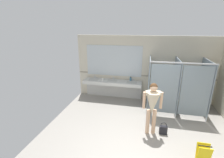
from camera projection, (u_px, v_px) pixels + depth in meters
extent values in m
cube|color=gray|center=(142.00, 147.00, 4.34)|extent=(5.99, 6.60, 0.10)
cube|color=beige|center=(147.00, 69.00, 6.74)|extent=(5.99, 0.12, 2.69)
cube|color=#9E937F|center=(146.00, 76.00, 6.77)|extent=(5.99, 0.01, 0.06)
cube|color=silver|center=(112.00, 82.00, 6.86)|extent=(2.48, 0.58, 0.14)
cube|color=silver|center=(113.00, 89.00, 7.23)|extent=(2.48, 0.08, 0.69)
cube|color=#ADADA8|center=(94.00, 81.00, 7.00)|extent=(0.42, 0.32, 0.11)
cylinder|color=silver|center=(95.00, 77.00, 7.18)|extent=(0.04, 0.04, 0.11)
cylinder|color=silver|center=(95.00, 76.00, 7.12)|extent=(0.03, 0.11, 0.03)
sphere|color=silver|center=(97.00, 77.00, 7.18)|extent=(0.04, 0.04, 0.04)
cube|color=#ADADA8|center=(112.00, 82.00, 6.83)|extent=(0.42, 0.32, 0.11)
cylinder|color=silver|center=(113.00, 78.00, 7.01)|extent=(0.04, 0.04, 0.11)
cylinder|color=silver|center=(113.00, 77.00, 6.95)|extent=(0.03, 0.11, 0.03)
sphere|color=silver|center=(115.00, 79.00, 7.02)|extent=(0.04, 0.04, 0.04)
cube|color=#ADADA8|center=(132.00, 84.00, 6.66)|extent=(0.42, 0.32, 0.11)
cylinder|color=silver|center=(132.00, 79.00, 6.84)|extent=(0.04, 0.04, 0.11)
cylinder|color=silver|center=(132.00, 79.00, 6.78)|extent=(0.03, 0.11, 0.03)
sphere|color=silver|center=(134.00, 80.00, 6.85)|extent=(0.04, 0.04, 0.04)
cube|color=silver|center=(114.00, 61.00, 6.87)|extent=(2.38, 0.02, 1.30)
cube|color=gray|center=(149.00, 82.00, 6.10)|extent=(0.03, 1.39, 1.81)
cylinder|color=silver|center=(147.00, 113.00, 5.82)|extent=(0.05, 0.05, 0.12)
cube|color=gray|center=(176.00, 84.00, 5.90)|extent=(0.03, 1.39, 1.81)
cylinder|color=silver|center=(175.00, 116.00, 5.62)|extent=(0.05, 0.05, 0.12)
cube|color=gray|center=(205.00, 86.00, 5.70)|extent=(0.03, 1.39, 1.81)
cylinder|color=silver|center=(206.00, 119.00, 5.42)|extent=(0.05, 0.05, 0.12)
cube|color=gray|center=(164.00, 89.00, 5.39)|extent=(0.90, 0.03, 1.71)
cube|color=gray|center=(195.00, 92.00, 5.19)|extent=(0.90, 0.03, 1.71)
cube|color=#B7BABF|center=(183.00, 63.00, 5.00)|extent=(2.02, 0.04, 0.04)
cylinder|color=#DBAD89|center=(154.00, 122.00, 4.70)|extent=(0.11, 0.11, 0.77)
cylinder|color=#DBAD89|center=(148.00, 122.00, 4.71)|extent=(0.11, 0.11, 0.77)
cone|color=beige|center=(152.00, 103.00, 4.52)|extent=(0.47, 0.47, 0.67)
cube|color=beige|center=(153.00, 93.00, 4.42)|extent=(0.44, 0.23, 0.10)
cylinder|color=#DBAD89|center=(161.00, 100.00, 4.48)|extent=(0.08, 0.08, 0.49)
cylinder|color=#DBAD89|center=(144.00, 100.00, 4.50)|extent=(0.08, 0.08, 0.49)
sphere|color=#DBAD89|center=(154.00, 88.00, 4.37)|extent=(0.21, 0.21, 0.21)
sphere|color=#472D19|center=(154.00, 87.00, 4.38)|extent=(0.21, 0.21, 0.21)
cube|color=black|center=(163.00, 130.00, 4.74)|extent=(0.23, 0.11, 0.26)
torus|color=black|center=(164.00, 125.00, 4.69)|extent=(0.17, 0.02, 0.17)
cylinder|color=teal|center=(131.00, 79.00, 6.83)|extent=(0.07, 0.07, 0.14)
cylinder|color=black|center=(131.00, 77.00, 6.80)|extent=(0.03, 0.03, 0.04)
cylinder|color=white|center=(102.00, 79.00, 6.88)|extent=(0.07, 0.07, 0.10)
cube|color=yellow|center=(204.00, 157.00, 3.54)|extent=(0.28, 0.10, 0.57)
cube|color=yellow|center=(202.00, 154.00, 3.63)|extent=(0.28, 0.10, 0.57)
cylinder|color=black|center=(205.00, 146.00, 3.50)|extent=(0.28, 0.02, 0.02)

